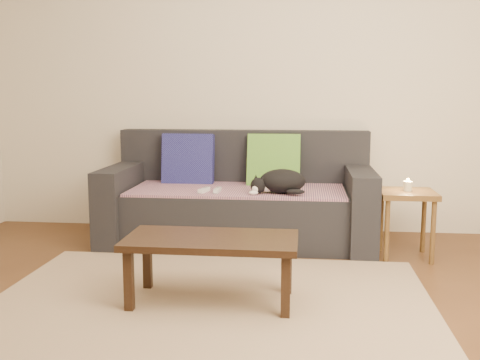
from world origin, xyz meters
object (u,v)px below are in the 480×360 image
Objects in this scene: cat at (280,182)px; coffee_table at (211,246)px; side_table at (407,203)px; wii_remote_a at (204,190)px; sofa at (239,203)px; wii_remote_b at (217,190)px.

cat is 0.47× the size of coffee_table.
side_table is at bearing 40.34° from coffee_table.
coffee_table is at bearing -153.35° from wii_remote_a.
wii_remote_a is at bearing 102.12° from coffee_table.
sofa is 0.34m from wii_remote_b.
sofa is 0.48m from cat.
wii_remote_b is (-0.13, -0.28, 0.15)m from sofa.
sofa reaches higher than wii_remote_b.
wii_remote_a is at bearing 177.77° from side_table.
wii_remote_b is at bearing -159.97° from cat.
side_table is at bearing -90.65° from wii_remote_b.
sofa is at bearing 160.45° from cat.
cat reaches higher than wii_remote_b.
side_table is 0.51× the size of coffee_table.
wii_remote_a is (-0.23, -0.29, 0.15)m from sofa.
wii_remote_b is (0.10, 0.01, 0.00)m from wii_remote_a.
cat reaches higher than coffee_table.
wii_remote_a is at bearing 96.79° from wii_remote_b.
cat is at bearing -38.11° from sofa.
wii_remote_b is at bearing -115.46° from sofa.
coffee_table is at bearing -89.72° from sofa.
cat is 0.92m from side_table.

